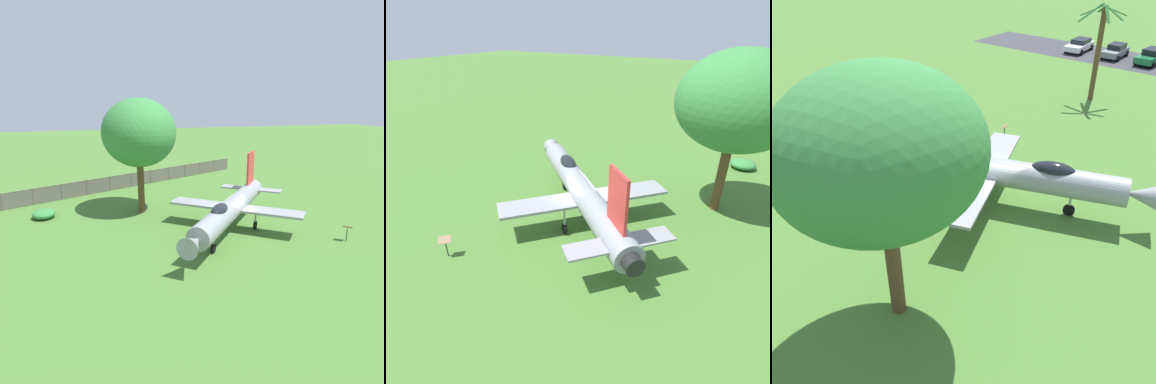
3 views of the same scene
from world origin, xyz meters
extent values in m
plane|color=#47722D|center=(0.00, 0.00, 0.00)|extent=(200.00, 200.00, 0.00)
cylinder|color=gray|center=(0.00, 0.00, 1.85)|extent=(10.70, 9.58, 1.44)
cone|color=gray|center=(-5.33, 4.64, 1.85)|extent=(2.01, 1.97, 1.22)
cylinder|color=black|center=(5.07, -4.41, 1.85)|extent=(1.02, 1.04, 0.86)
ellipsoid|color=black|center=(-2.15, 1.87, 2.46)|extent=(2.25, 2.12, 0.84)
cube|color=red|center=(3.71, -3.23, 3.87)|extent=(1.45, 1.29, 2.61)
cube|color=gray|center=(-1.35, -2.54, 1.67)|extent=(3.98, 4.23, 0.16)
cube|color=gray|center=(2.33, 1.69, 1.67)|extent=(3.98, 4.23, 0.16)
cube|color=gray|center=(3.04, -4.79, 1.99)|extent=(2.01, 2.08, 0.10)
cube|color=gray|center=(5.16, -2.35, 1.99)|extent=(2.01, 2.08, 0.10)
cylinder|color=#A5A8AD|center=(-2.93, 2.55, 1.00)|extent=(0.12, 0.12, 1.41)
cylinder|color=black|center=(-2.93, 2.55, 0.30)|extent=(0.57, 0.53, 0.60)
cylinder|color=#A5A8AD|center=(0.04, -1.92, 1.00)|extent=(0.12, 0.12, 1.41)
cylinder|color=black|center=(0.04, -1.92, 0.30)|extent=(0.57, 0.53, 0.60)
cylinder|color=#A5A8AD|center=(1.91, 0.22, 1.00)|extent=(0.12, 0.12, 1.41)
cylinder|color=black|center=(1.91, 0.22, 0.30)|extent=(0.57, 0.53, 0.60)
cylinder|color=brown|center=(6.71, 5.36, 2.42)|extent=(0.56, 0.56, 4.84)
ellipsoid|color=#387F3D|center=(6.71, 5.36, 6.71)|extent=(6.82, 6.00, 5.55)
cylinder|color=#4C4238|center=(22.56, -9.35, 0.77)|extent=(0.08, 0.08, 1.54)
cylinder|color=#4C4238|center=(21.48, -6.97, 0.77)|extent=(0.08, 0.08, 1.54)
cylinder|color=#4C4238|center=(20.40, -4.59, 0.77)|extent=(0.08, 0.08, 1.54)
cylinder|color=#4C4238|center=(19.32, -2.22, 0.77)|extent=(0.08, 0.08, 1.54)
cylinder|color=#4C4238|center=(18.24, 0.16, 0.77)|extent=(0.08, 0.08, 1.54)
cylinder|color=#4C4238|center=(17.17, 2.54, 0.77)|extent=(0.08, 0.08, 1.54)
cylinder|color=#4C4238|center=(16.09, 4.92, 0.77)|extent=(0.08, 0.08, 1.54)
cylinder|color=#4C4238|center=(15.01, 7.30, 0.77)|extent=(0.08, 0.08, 1.54)
cylinder|color=#4C4238|center=(13.93, 9.68, 0.77)|extent=(0.08, 0.08, 1.54)
cylinder|color=#4C4238|center=(12.86, 12.05, 0.77)|extent=(0.08, 0.08, 1.54)
cylinder|color=#4C4238|center=(11.78, 14.43, 0.77)|extent=(0.08, 0.08, 1.54)
cylinder|color=#4C4238|center=(10.70, 16.81, 0.77)|extent=(0.08, 0.08, 1.54)
cylinder|color=#4C4238|center=(15.01, 7.30, 1.49)|extent=(15.13, 33.32, 0.05)
cube|color=#59544C|center=(15.01, 7.30, 0.77)|extent=(15.11, 33.30, 1.48)
ellipsoid|color=#387F3D|center=(7.46, 13.18, 0.38)|extent=(1.96, 1.81, 0.76)
cylinder|color=#333333|center=(-3.92, -6.69, 0.45)|extent=(0.06, 0.06, 0.90)
cube|color=olive|center=(-3.92, -6.69, 1.02)|extent=(0.70, 0.71, 0.25)
camera|label=1|loc=(-21.58, 9.91, 9.13)|focal=32.49mm
camera|label=2|loc=(8.33, -14.00, 10.47)|focal=29.43mm
camera|label=3|loc=(8.63, 16.72, 12.49)|focal=39.07mm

